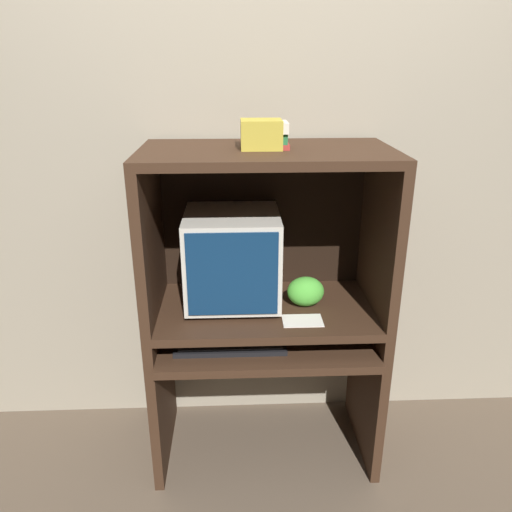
% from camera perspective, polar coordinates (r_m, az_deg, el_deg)
% --- Properties ---
extents(ground_plane, '(12.00, 12.00, 0.00)m').
position_cam_1_polar(ground_plane, '(2.40, 1.41, -24.85)').
color(ground_plane, brown).
extents(wall_back, '(6.00, 0.06, 2.60)m').
position_cam_1_polar(wall_back, '(2.28, 0.71, 10.54)').
color(wall_back, gray).
rests_on(wall_back, ground_plane).
extents(desk_base, '(0.98, 0.56, 0.62)m').
position_cam_1_polar(desk_base, '(2.31, 1.11, -13.69)').
color(desk_base, '#382316').
rests_on(desk_base, ground_plane).
extents(desk_monitor_shelf, '(0.98, 0.53, 0.13)m').
position_cam_1_polar(desk_monitor_shelf, '(2.17, 1.11, -6.39)').
color(desk_monitor_shelf, '#382316').
rests_on(desk_monitor_shelf, desk_base).
extents(hutch_upper, '(0.98, 0.53, 0.67)m').
position_cam_1_polar(hutch_upper, '(2.03, 1.15, 5.83)').
color(hutch_upper, '#382316').
rests_on(hutch_upper, desk_monitor_shelf).
extents(crt_monitor, '(0.39, 0.39, 0.40)m').
position_cam_1_polar(crt_monitor, '(2.11, -2.71, -0.18)').
color(crt_monitor, beige).
rests_on(crt_monitor, desk_monitor_shelf).
extents(keyboard, '(0.46, 0.16, 0.03)m').
position_cam_1_polar(keyboard, '(2.10, -2.94, -10.04)').
color(keyboard, black).
rests_on(keyboard, desk_base).
extents(mouse, '(0.07, 0.05, 0.03)m').
position_cam_1_polar(mouse, '(2.13, 4.99, -9.54)').
color(mouse, '#B7B7B7').
rests_on(mouse, desk_base).
extents(snack_bag, '(0.16, 0.12, 0.13)m').
position_cam_1_polar(snack_bag, '(2.15, 5.68, -4.05)').
color(snack_bag, green).
rests_on(snack_bag, desk_monitor_shelf).
extents(book_stack, '(0.17, 0.13, 0.10)m').
position_cam_1_polar(book_stack, '(1.94, 1.45, 13.65)').
color(book_stack, maroon).
rests_on(book_stack, hutch_upper).
extents(paper_card, '(0.16, 0.11, 0.00)m').
position_cam_1_polar(paper_card, '(2.05, 5.34, -7.37)').
color(paper_card, white).
rests_on(paper_card, desk_monitor_shelf).
extents(storage_box, '(0.15, 0.13, 0.11)m').
position_cam_1_polar(storage_box, '(1.93, 0.60, 13.74)').
color(storage_box, gold).
rests_on(storage_box, hutch_upper).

